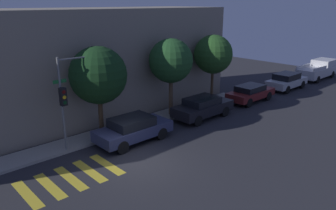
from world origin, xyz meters
TOP-DOWN VIEW (x-y plane):
  - ground_plane at (0.00, 0.00)m, footprint 60.00×60.00m
  - sidewalk at (0.00, 4.04)m, footprint 26.00×1.69m
  - building_row at (0.00, 8.29)m, footprint 26.00×6.00m
  - crosswalk at (-3.13, 0.80)m, footprint 4.26×2.60m
  - traffic_light_pole at (-1.51, 3.37)m, footprint 2.53×0.56m
  - sedan_near_corner at (1.36, 2.10)m, footprint 4.38×1.87m
  - sedan_middle at (7.18, 2.10)m, footprint 4.46×1.81m
  - sedan_far_end at (12.81, 2.10)m, footprint 4.33×1.76m
  - sedan_tail_of_row at (18.45, 2.10)m, footprint 4.43×1.83m
  - pickup_truck at (24.93, 2.10)m, footprint 5.59×1.98m
  - tree_near_corner at (0.41, 3.86)m, footprint 3.19×3.19m
  - tree_midblock at (5.88, 3.86)m, footprint 2.91×2.91m
  - tree_far_end at (10.18, 3.86)m, footprint 2.88×2.88m

SIDE VIEW (x-z plane):
  - ground_plane at x=0.00m, z-range 0.00..0.00m
  - crosswalk at x=-3.13m, z-range 0.00..0.00m
  - sidewalk at x=0.00m, z-range 0.00..0.14m
  - sedan_far_end at x=12.81m, z-range 0.06..1.39m
  - sedan_near_corner at x=1.36m, z-range 0.05..1.51m
  - sedan_tail_of_row at x=18.45m, z-range 0.05..1.52m
  - sedan_middle at x=7.18m, z-range 0.06..1.52m
  - pickup_truck at x=24.93m, z-range 0.02..1.85m
  - traffic_light_pole at x=-1.51m, z-range 0.86..5.84m
  - building_row at x=0.00m, z-range 0.00..7.13m
  - tree_near_corner at x=0.41m, z-range 1.03..6.30m
  - tree_far_end at x=10.18m, z-range 1.17..6.42m
  - tree_midblock at x=5.88m, z-range 1.17..6.46m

